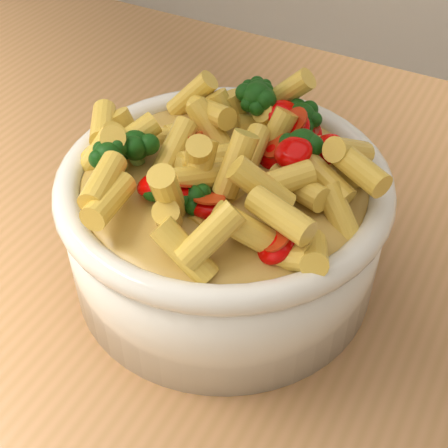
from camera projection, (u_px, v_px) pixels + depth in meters
The scene contains 3 objects.
table at pixel (171, 297), 0.66m from camera, with size 1.20×0.80×0.90m.
serving_bowl at pixel (224, 223), 0.51m from camera, with size 0.26×0.26×0.11m.
pasta_salad at pixel (224, 154), 0.46m from camera, with size 0.21×0.21×0.05m.
Camera 1 is at (0.26, -0.35, 1.30)m, focal length 50.00 mm.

